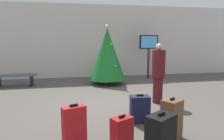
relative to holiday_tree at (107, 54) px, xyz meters
name	(u,v)px	position (x,y,z in m)	size (l,w,h in m)	color
ground_plane	(110,102)	(-0.37, -2.53, -1.26)	(16.00, 16.00, 0.00)	#514C47
back_wall	(93,41)	(-0.37, 1.96, 0.50)	(16.00, 0.20, 3.52)	beige
holiday_tree	(107,54)	(0.00, 0.00, 0.00)	(1.45, 1.45, 2.42)	#4C3319
flight_info_kiosk	(149,48)	(2.14, 0.93, 0.20)	(0.98, 0.30, 2.04)	#333338
waiting_bench	(15,77)	(-3.63, 0.24, -0.89)	(1.63, 0.44, 0.48)	#4C5159
traveller_0	(158,72)	(1.00, -2.81, -0.36)	(0.52, 0.52, 1.71)	#4C1419
suitcase_0	(122,133)	(-0.62, -5.09, -0.98)	(0.41, 0.35, 0.58)	#B2191E
suitcase_1	(172,119)	(0.37, -4.89, -0.89)	(0.44, 0.42, 0.76)	brown
suitcase_2	(140,109)	(0.03, -4.07, -0.96)	(0.44, 0.32, 0.63)	#141938
suitcase_3	(74,128)	(-1.40, -4.95, -0.89)	(0.42, 0.29, 0.77)	#B2191E
suitcase_4	(161,139)	(-0.16, -5.59, -0.89)	(0.51, 0.46, 0.77)	black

